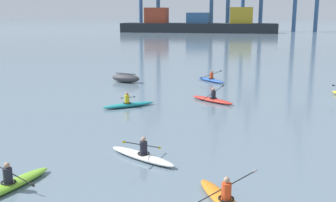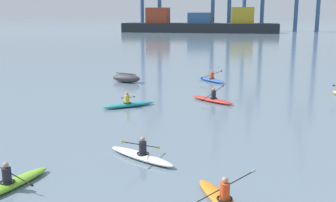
% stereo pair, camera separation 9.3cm
% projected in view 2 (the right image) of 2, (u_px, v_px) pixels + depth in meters
% --- Properties ---
extents(container_barge, '(45.09, 8.21, 7.20)m').
position_uv_depth(container_barge, '(200.00, 24.00, 119.87)').
color(container_barge, '#1E2328').
rests_on(container_barge, ground).
extents(capsized_dinghy, '(2.80, 1.79, 0.76)m').
position_uv_depth(capsized_dinghy, '(126.00, 78.00, 34.30)').
color(capsized_dinghy, '#38383D').
rests_on(capsized_dinghy, ground).
extents(kayak_blue, '(2.74, 2.91, 0.95)m').
position_uv_depth(kayak_blue, '(211.00, 79.00, 34.72)').
color(kayak_blue, '#2856B2').
rests_on(kayak_blue, ground).
extents(kayak_orange, '(2.17, 3.26, 1.08)m').
position_uv_depth(kayak_orange, '(223.00, 200.00, 12.39)').
color(kayak_orange, orange).
rests_on(kayak_orange, ground).
extents(kayak_lime, '(2.17, 3.44, 0.95)m').
position_uv_depth(kayak_lime, '(10.00, 184.00, 13.59)').
color(kayak_lime, '#7ABC2D').
rests_on(kayak_lime, ground).
extents(kayak_white, '(3.23, 2.24, 1.06)m').
position_uv_depth(kayak_white, '(141.00, 155.00, 16.30)').
color(kayak_white, silver).
rests_on(kayak_white, ground).
extents(kayak_teal, '(3.02, 2.61, 0.95)m').
position_uv_depth(kayak_teal, '(128.00, 104.00, 25.35)').
color(kayak_teal, teal).
rests_on(kayak_teal, ground).
extents(kayak_red, '(3.09, 2.50, 1.04)m').
position_uv_depth(kayak_red, '(212.00, 99.00, 26.77)').
color(kayak_red, red).
rests_on(kayak_red, ground).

